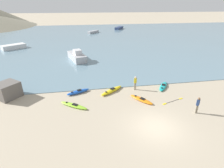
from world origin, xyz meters
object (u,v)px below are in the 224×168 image
(kayak_on_sand_1, at_px, (141,99))
(shoreline_rock, at_px, (8,90))
(person_near_foreground, at_px, (198,104))
(moored_boat_1, at_px, (93,32))
(kayak_on_sand_3, at_px, (74,105))
(kayak_on_sand_4, at_px, (78,92))
(loose_paddle, at_px, (173,101))
(moored_boat_2, at_px, (119,28))
(moored_boat_0, at_px, (14,47))
(kayak_on_sand_2, at_px, (112,90))
(kayak_on_sand_0, at_px, (163,86))
(moored_boat_3, at_px, (77,56))
(person_near_waterline, at_px, (135,82))

(kayak_on_sand_1, bearing_deg, shoreline_rock, 167.41)
(kayak_on_sand_1, height_order, person_near_foreground, person_near_foreground)
(moored_boat_1, bearing_deg, shoreline_rock, -105.65)
(kayak_on_sand_1, bearing_deg, kayak_on_sand_3, -179.89)
(kayak_on_sand_4, relative_size, loose_paddle, 1.01)
(moored_boat_2, distance_m, loose_paddle, 56.91)
(person_near_foreground, bearing_deg, moored_boat_0, 130.17)
(kayak_on_sand_2, distance_m, moored_boat_1, 44.75)
(kayak_on_sand_0, relative_size, shoreline_rock, 1.30)
(person_near_foreground, bearing_deg, moored_boat_1, 96.98)
(kayak_on_sand_1, distance_m, moored_boat_3, 17.32)
(kayak_on_sand_2, height_order, kayak_on_sand_4, kayak_on_sand_4)
(kayak_on_sand_2, bearing_deg, kayak_on_sand_4, 175.56)
(person_near_waterline, bearing_deg, kayak_on_sand_1, -91.50)
(person_near_foreground, distance_m, moored_boat_2, 59.18)
(kayak_on_sand_4, distance_m, moored_boat_1, 44.70)
(moored_boat_3, height_order, shoreline_rock, moored_boat_3)
(kayak_on_sand_2, height_order, loose_paddle, kayak_on_sand_2)
(kayak_on_sand_4, bearing_deg, shoreline_rock, 177.51)
(kayak_on_sand_3, bearing_deg, moored_boat_3, 89.38)
(person_near_foreground, height_order, moored_boat_1, person_near_foreground)
(kayak_on_sand_2, distance_m, kayak_on_sand_3, 4.99)
(person_near_foreground, relative_size, shoreline_rock, 0.77)
(kayak_on_sand_0, xyz_separation_m, person_near_waterline, (-3.64, -0.02, 0.84))
(kayak_on_sand_2, relative_size, moored_boat_2, 0.53)
(kayak_on_sand_3, relative_size, person_near_waterline, 1.73)
(moored_boat_1, distance_m, loose_paddle, 48.26)
(shoreline_rock, bearing_deg, person_near_foreground, -18.67)
(kayak_on_sand_1, xyz_separation_m, moored_boat_3, (-6.90, 15.87, 0.63))
(moored_boat_0, distance_m, moored_boat_2, 41.79)
(kayak_on_sand_3, bearing_deg, kayak_on_sand_0, 14.03)
(kayak_on_sand_3, xyz_separation_m, moored_boat_3, (0.17, 15.89, 0.63))
(kayak_on_sand_4, distance_m, person_near_foreground, 12.54)
(moored_boat_0, relative_size, loose_paddle, 1.93)
(moored_boat_0, bearing_deg, kayak_on_sand_0, -44.52)
(kayak_on_sand_0, xyz_separation_m, moored_boat_2, (5.46, 53.20, 0.38))
(kayak_on_sand_2, xyz_separation_m, person_near_foreground, (7.15, -5.64, 0.79))
(person_near_waterline, bearing_deg, kayak_on_sand_3, -159.50)
(kayak_on_sand_4, bearing_deg, person_near_foreground, -28.32)
(kayak_on_sand_0, bearing_deg, moored_boat_2, 84.14)
(moored_boat_3, bearing_deg, shoreline_rock, -119.74)
(kayak_on_sand_1, xyz_separation_m, kayak_on_sand_4, (-6.66, 2.84, 0.05))
(kayak_on_sand_3, bearing_deg, moored_boat_1, 83.64)
(person_near_foreground, xyz_separation_m, moored_boat_0, (-25.59, 30.30, -0.42))
(kayak_on_sand_4, relative_size, shoreline_rock, 1.25)
(moored_boat_3, bearing_deg, moored_boat_1, 80.78)
(kayak_on_sand_0, xyz_separation_m, kayak_on_sand_3, (-10.79, -2.70, -0.00))
(kayak_on_sand_2, height_order, person_near_foreground, person_near_foreground)
(kayak_on_sand_2, relative_size, kayak_on_sand_4, 1.13)
(moored_boat_2, xyz_separation_m, shoreline_rock, (-23.34, -52.72, 0.34))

